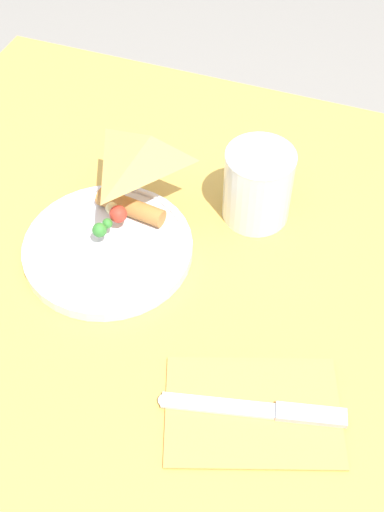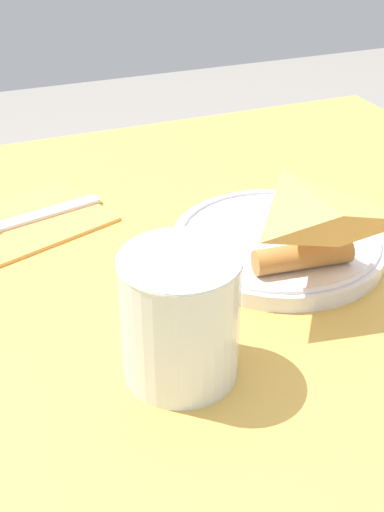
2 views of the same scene
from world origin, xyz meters
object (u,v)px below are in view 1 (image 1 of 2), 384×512
Objects in this scene: milk_glass at (258,188)px; butter_knife at (263,410)px; dining_table at (183,320)px; plate_pizza at (109,243)px; napkin_folded at (253,411)px.

butter_knife is (-0.09, 0.28, -0.04)m from milk_glass.
dining_table is 0.16m from plate_pizza.
plate_pizza is at bearing -44.79° from butter_knife.
butter_knife is at bearing -166.60° from napkin_folded.
dining_table is 9.00× the size of milk_glass.
butter_knife is at bearing 107.86° from milk_glass.
napkin_folded is at bearing 105.89° from milk_glass.
dining_table is 0.24m from napkin_folded.
milk_glass reaches higher than plate_pizza.
plate_pizza is at bearing 39.32° from milk_glass.
butter_knife is at bearing 134.06° from dining_table.
dining_table is 4.70× the size of butter_knife.
butter_knife reaches higher than napkin_folded.
plate_pizza reaches higher than napkin_folded.
milk_glass reaches higher than butter_knife.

